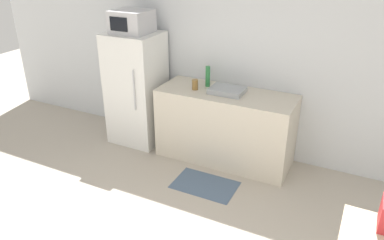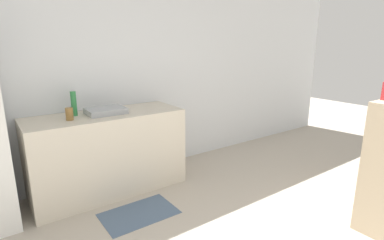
{
  "view_description": "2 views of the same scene",
  "coord_description": "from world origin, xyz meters",
  "views": [
    {
      "loc": [
        1.22,
        -0.82,
        2.45
      ],
      "look_at": [
        -0.16,
        1.96,
        0.99
      ],
      "focal_mm": 35.0,
      "sensor_mm": 36.0,
      "label": 1
    },
    {
      "loc": [
        -1.29,
        -0.04,
        1.6
      ],
      "look_at": [
        0.36,
        2.27,
        0.88
      ],
      "focal_mm": 28.0,
      "sensor_mm": 36.0,
      "label": 2
    }
  ],
  "objects": [
    {
      "name": "wall_back",
      "position": [
        0.0,
        3.36,
        1.3
      ],
      "size": [
        8.0,
        0.06,
        2.6
      ],
      "primitive_type": "cube",
      "color": "silver",
      "rests_on": "ground_plane"
    },
    {
      "name": "bottle_short",
      "position": [
        -0.61,
        2.95,
        0.94
      ],
      "size": [
        0.07,
        0.07,
        0.12
      ],
      "primitive_type": "cylinder",
      "color": "olive",
      "rests_on": "counter"
    },
    {
      "name": "bottle_tall",
      "position": [
        -0.52,
        3.12,
        1.01
      ],
      "size": [
        0.06,
        0.06,
        0.25
      ],
      "primitive_type": "cylinder",
      "color": "#2D7F42",
      "rests_on": "counter"
    },
    {
      "name": "kitchen_rug",
      "position": [
        -0.2,
        2.37,
        0.0
      ],
      "size": [
        0.7,
        0.45,
        0.01
      ],
      "primitive_type": "cube",
      "color": "slate",
      "rests_on": "ground_plane"
    },
    {
      "name": "counter",
      "position": [
        -0.24,
        3.01,
        0.44
      ],
      "size": [
        1.63,
        0.63,
        0.88
      ],
      "primitive_type": "cube",
      "color": "beige",
      "rests_on": "ground_plane"
    },
    {
      "name": "sink_basin",
      "position": [
        -0.23,
        3.02,
        0.91
      ],
      "size": [
        0.39,
        0.3,
        0.06
      ],
      "primitive_type": "cube",
      "color": "#9EA3A8",
      "rests_on": "counter"
    }
  ]
}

